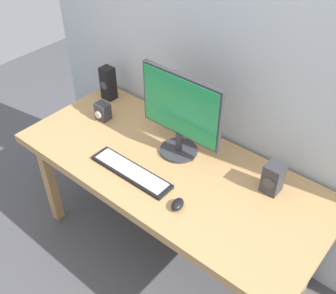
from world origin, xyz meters
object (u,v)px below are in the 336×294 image
(audio_controller, at_px, (103,111))
(keyboard_primary, at_px, (131,172))
(monitor, at_px, (180,112))
(mouse, at_px, (178,204))
(desk, at_px, (170,176))
(speaker_left, at_px, (108,83))
(speaker_right, at_px, (273,178))

(audio_controller, bearing_deg, keyboard_primary, -27.35)
(monitor, height_order, mouse, monitor)
(desk, relative_size, mouse, 20.77)
(monitor, bearing_deg, speaker_left, 169.67)
(desk, relative_size, speaker_right, 10.70)
(keyboard_primary, xyz_separation_m, audio_controller, (-0.46, 0.24, 0.04))
(keyboard_primary, bearing_deg, speaker_right, 30.08)
(mouse, bearing_deg, desk, 121.85)
(mouse, relative_size, speaker_left, 0.38)
(desk, bearing_deg, keyboard_primary, -123.62)
(desk, xyz_separation_m, mouse, (0.22, -0.20, 0.09))
(desk, bearing_deg, speaker_left, 160.59)
(desk, height_order, mouse, mouse)
(speaker_right, xyz_separation_m, audio_controller, (-1.07, -0.11, -0.03))
(desk, xyz_separation_m, keyboard_primary, (-0.11, -0.17, 0.08))
(desk, relative_size, speaker_left, 7.82)
(keyboard_primary, distance_m, speaker_right, 0.70)
(keyboard_primary, xyz_separation_m, speaker_left, (-0.60, 0.42, 0.10))
(monitor, xyz_separation_m, speaker_right, (0.53, 0.05, -0.17))
(monitor, bearing_deg, desk, -74.32)
(speaker_right, bearing_deg, monitor, -174.46)
(speaker_left, relative_size, audio_controller, 2.09)
(audio_controller, bearing_deg, speaker_right, 5.92)
(desk, height_order, speaker_right, speaker_right)
(monitor, height_order, audio_controller, monitor)
(speaker_right, bearing_deg, audio_controller, -174.08)
(mouse, distance_m, speaker_left, 1.04)
(speaker_left, bearing_deg, mouse, -25.90)
(keyboard_primary, bearing_deg, monitor, 75.47)
(keyboard_primary, bearing_deg, desk, 56.38)
(monitor, height_order, speaker_right, monitor)
(monitor, relative_size, audio_controller, 4.66)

